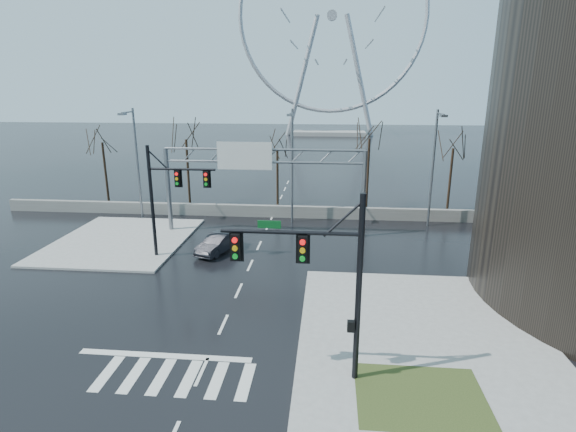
# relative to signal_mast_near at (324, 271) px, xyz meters

# --- Properties ---
(ground) EXTENTS (260.00, 260.00, 0.00)m
(ground) POSITION_rel_signal_mast_near_xyz_m (-5.14, 4.04, -4.87)
(ground) COLOR black
(ground) RESTS_ON ground
(sidewalk_right_ext) EXTENTS (12.00, 10.00, 0.15)m
(sidewalk_right_ext) POSITION_rel_signal_mast_near_xyz_m (4.86, 6.04, -4.80)
(sidewalk_right_ext) COLOR gray
(sidewalk_right_ext) RESTS_ON ground
(sidewalk_far) EXTENTS (10.00, 12.00, 0.15)m
(sidewalk_far) POSITION_rel_signal_mast_near_xyz_m (-16.14, 16.04, -4.80)
(sidewalk_far) COLOR gray
(sidewalk_far) RESTS_ON ground
(grass_strip) EXTENTS (5.00, 4.00, 0.02)m
(grass_strip) POSITION_rel_signal_mast_near_xyz_m (3.86, -0.96, -4.72)
(grass_strip) COLOR #2C3C19
(grass_strip) RESTS_ON sidewalk_near
(barrier_wall) EXTENTS (52.00, 0.50, 1.10)m
(barrier_wall) POSITION_rel_signal_mast_near_xyz_m (-5.14, 24.04, -4.32)
(barrier_wall) COLOR slate
(barrier_wall) RESTS_ON ground
(signal_mast_near) EXTENTS (5.52, 0.41, 8.00)m
(signal_mast_near) POSITION_rel_signal_mast_near_xyz_m (0.00, 0.00, 0.00)
(signal_mast_near) COLOR black
(signal_mast_near) RESTS_ON ground
(signal_mast_far) EXTENTS (4.72, 0.41, 8.00)m
(signal_mast_far) POSITION_rel_signal_mast_near_xyz_m (-11.01, 13.00, -0.04)
(signal_mast_far) COLOR black
(signal_mast_far) RESTS_ON ground
(sign_gantry) EXTENTS (16.36, 0.40, 7.60)m
(sign_gantry) POSITION_rel_signal_mast_near_xyz_m (-5.52, 19.00, 0.31)
(sign_gantry) COLOR slate
(sign_gantry) RESTS_ON ground
(streetlight_left) EXTENTS (0.50, 2.55, 10.00)m
(streetlight_left) POSITION_rel_signal_mast_near_xyz_m (-17.14, 22.20, 1.01)
(streetlight_left) COLOR slate
(streetlight_left) RESTS_ON ground
(streetlight_mid) EXTENTS (0.50, 2.55, 10.00)m
(streetlight_mid) POSITION_rel_signal_mast_near_xyz_m (-3.14, 22.20, 1.01)
(streetlight_mid) COLOR slate
(streetlight_mid) RESTS_ON ground
(streetlight_right) EXTENTS (0.50, 2.55, 10.00)m
(streetlight_right) POSITION_rel_signal_mast_near_xyz_m (8.86, 22.20, 1.01)
(streetlight_right) COLOR slate
(streetlight_right) RESTS_ON ground
(tree_far_left) EXTENTS (3.50, 3.50, 7.00)m
(tree_far_left) POSITION_rel_signal_mast_near_xyz_m (-23.14, 28.04, 0.70)
(tree_far_left) COLOR black
(tree_far_left) RESTS_ON ground
(tree_left) EXTENTS (3.75, 3.75, 7.50)m
(tree_left) POSITION_rel_signal_mast_near_xyz_m (-14.14, 27.54, 1.10)
(tree_left) COLOR black
(tree_left) RESTS_ON ground
(tree_center) EXTENTS (3.25, 3.25, 6.50)m
(tree_center) POSITION_rel_signal_mast_near_xyz_m (-5.14, 28.54, 0.30)
(tree_center) COLOR black
(tree_center) RESTS_ON ground
(tree_right) EXTENTS (3.90, 3.90, 7.80)m
(tree_right) POSITION_rel_signal_mast_near_xyz_m (3.86, 27.54, 1.34)
(tree_right) COLOR black
(tree_right) RESTS_ON ground
(tree_far_right) EXTENTS (3.40, 3.40, 6.80)m
(tree_far_right) POSITION_rel_signal_mast_near_xyz_m (11.86, 28.04, 0.54)
(tree_far_right) COLOR black
(tree_far_right) RESTS_ON ground
(ferris_wheel) EXTENTS (45.00, 6.00, 50.91)m
(ferris_wheel) POSITION_rel_signal_mast_near_xyz_m (-0.14, 99.04, 21.26)
(ferris_wheel) COLOR gray
(ferris_wheel) RESTS_ON ground
(car) EXTENTS (2.84, 4.44, 1.38)m
(car) POSITION_rel_signal_mast_near_xyz_m (-7.92, 14.39, -4.18)
(car) COLOR black
(car) RESTS_ON ground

